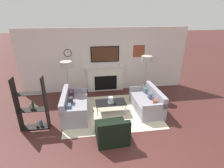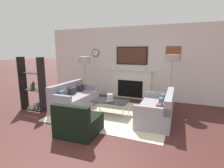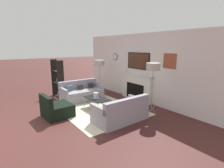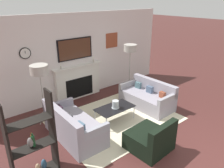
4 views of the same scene
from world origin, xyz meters
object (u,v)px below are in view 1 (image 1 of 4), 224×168
at_px(floor_lamp_right, 147,60).
at_px(coffee_table, 111,103).
at_px(couch_right, 147,102).
at_px(hurricane_candle, 111,100).
at_px(shelf_unit, 32,107).
at_px(floor_lamp_left, 66,65).
at_px(couch_left, 74,107).
at_px(armchair, 112,132).

bearing_deg(floor_lamp_right, coffee_table, -145.03).
distance_m(couch_right, hurricane_candle, 1.34).
bearing_deg(shelf_unit, floor_lamp_left, 61.54).
height_order(couch_left, shelf_unit, shelf_unit).
relative_size(couch_right, armchair, 1.83).
relative_size(armchair, floor_lamp_left, 0.55).
xyz_separation_m(hurricane_candle, floor_lamp_left, (-1.49, 1.11, 0.97)).
bearing_deg(hurricane_candle, shelf_unit, -167.82).
relative_size(couch_right, hurricane_candle, 7.90).
bearing_deg(floor_lamp_right, hurricane_candle, -144.49).
bearing_deg(shelf_unit, coffee_table, 12.69).
relative_size(couch_left, floor_lamp_right, 0.98).
relative_size(couch_left, couch_right, 1.03).
height_order(armchair, floor_lamp_right, floor_lamp_right).
distance_m(hurricane_candle, floor_lamp_left, 2.10).
relative_size(couch_right, coffee_table, 1.57).
bearing_deg(couch_right, armchair, -136.11).
xyz_separation_m(armchair, shelf_unit, (-2.20, 0.87, 0.46)).
distance_m(armchair, shelf_unit, 2.41).
bearing_deg(coffee_table, hurricane_candle, -89.21).
height_order(hurricane_candle, shelf_unit, shelf_unit).
relative_size(couch_right, shelf_unit, 1.00).
height_order(couch_right, coffee_table, couch_right).
xyz_separation_m(couch_right, coffee_table, (-1.33, -0.04, 0.09)).
distance_m(armchair, hurricane_candle, 1.41).
height_order(couch_right, floor_lamp_left, floor_lamp_left).
xyz_separation_m(couch_left, shelf_unit, (-1.12, -0.57, 0.41)).
distance_m(hurricane_candle, shelf_unit, 2.43).
bearing_deg(floor_lamp_left, floor_lamp_right, -0.00).
height_order(floor_lamp_left, shelf_unit, shelf_unit).
xyz_separation_m(floor_lamp_left, floor_lamp_right, (3.05, -0.00, 0.10)).
relative_size(coffee_table, floor_lamp_right, 0.61).
relative_size(coffee_table, floor_lamp_left, 0.64).
distance_m(couch_left, coffee_table, 1.25).
distance_m(floor_lamp_right, shelf_unit, 4.34).
bearing_deg(armchair, floor_lamp_left, 117.92).
relative_size(couch_left, coffee_table, 1.62).
bearing_deg(couch_right, couch_left, -179.97).
distance_m(armchair, floor_lamp_left, 3.07).
distance_m(armchair, floor_lamp_right, 3.31).
bearing_deg(armchair, floor_lamp_right, 55.25).
bearing_deg(floor_lamp_right, armchair, -124.75).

